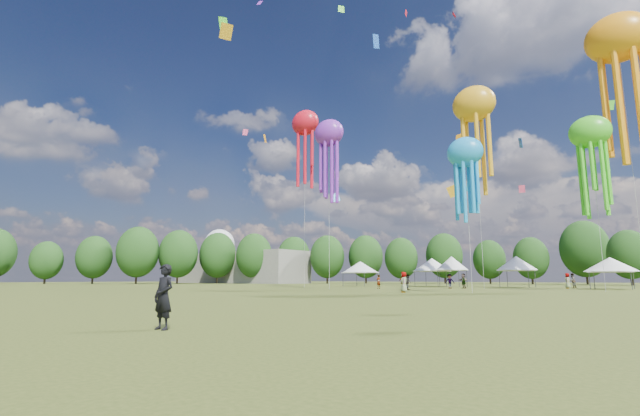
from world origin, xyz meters
The scene contains 10 objects.
ground centered at (0.00, 0.00, 0.00)m, with size 300.00×300.00×0.00m, color #384416.
observer_main centered at (9.03, -2.48, 0.77)m, with size 0.56×0.37×1.55m, color black.
spectator_near centered at (-3.14, 34.15, 0.82)m, with size 0.80×0.62×1.65m, color gray.
spectators_far centered at (0.94, 44.62, 0.90)m, with size 18.62×30.70×1.87m.
festival_tents centered at (-5.02, 54.39, 3.16)m, with size 39.48×11.11×4.45m.
show_kites centered at (4.10, 41.67, 20.03)m, with size 42.73×20.95×28.51m.
small_kites centered at (0.89, 42.87, 29.50)m, with size 78.86×67.54×45.34m.
treeline centered at (-3.87, 62.51, 6.54)m, with size 201.57×95.24×13.43m.
hangar centered at (-72.00, 72.00, 4.00)m, with size 40.00×12.00×8.00m, color gray.
radome centered at (-88.00, 78.00, 9.99)m, with size 9.00×9.00×16.00m.
Camera 1 is at (18.61, -8.65, 1.20)m, focal length 24.84 mm.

